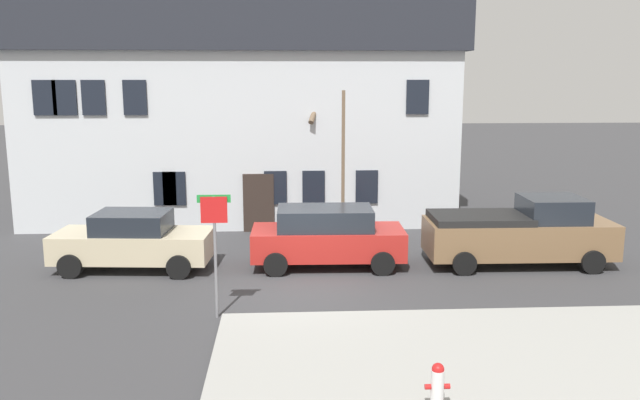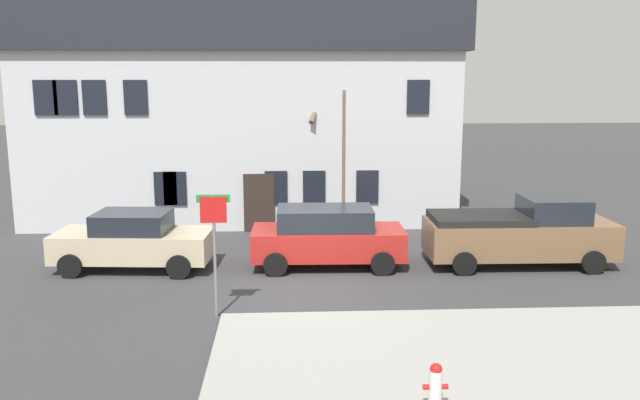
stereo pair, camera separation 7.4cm
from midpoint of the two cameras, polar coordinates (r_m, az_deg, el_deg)
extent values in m
plane|color=#38383A|center=(17.25, -1.49, -7.96)|extent=(120.00, 120.00, 0.00)
cube|color=#999993|center=(12.70, 18.42, -15.37)|extent=(11.85, 7.82, 0.12)
cube|color=silver|center=(26.91, -6.49, 5.73)|extent=(16.00, 7.21, 6.40)
cube|color=#23262D|center=(26.87, -6.69, 14.94)|extent=(16.50, 7.71, 2.23)
cube|color=#2D231E|center=(23.55, -5.24, -0.25)|extent=(1.10, 0.12, 2.10)
cube|color=black|center=(23.83, -13.23, 0.98)|extent=(0.80, 0.08, 1.20)
cube|color=black|center=(23.77, -12.45, 0.99)|extent=(0.80, 0.08, 1.20)
cube|color=black|center=(23.44, -3.77, 1.09)|extent=(0.80, 0.08, 1.20)
cube|color=black|center=(23.46, -0.43, 1.12)|extent=(0.80, 0.08, 1.20)
cube|color=black|center=(23.62, 4.23, 1.16)|extent=(0.80, 0.08, 1.20)
cube|color=black|center=(24.53, -22.72, 8.23)|extent=(0.80, 0.08, 1.20)
cube|color=black|center=(24.31, -21.23, 8.32)|extent=(0.80, 0.08, 1.20)
cube|color=black|center=(24.03, -19.00, 8.45)|extent=(0.80, 0.08, 1.20)
cube|color=black|center=(23.68, -15.69, 8.60)|extent=(0.80, 0.08, 1.20)
cube|color=black|center=(23.59, 8.65, 8.87)|extent=(0.80, 0.08, 1.20)
cylinder|color=brown|center=(24.63, -14.23, 4.96)|extent=(0.50, 0.50, 6.36)
cylinder|color=brown|center=(24.76, -11.95, 10.28)|extent=(1.03, 2.18, 1.50)
cylinder|color=brown|center=(24.45, -13.13, 11.97)|extent=(0.25, 1.36, 1.97)
cylinder|color=brown|center=(25.54, -13.05, 10.95)|extent=(2.38, 1.06, 1.50)
cylinder|color=brown|center=(25.77, -14.71, 10.89)|extent=(2.53, 0.85, 1.46)
cylinder|color=brown|center=(23.70, 2.11, 3.46)|extent=(0.54, 0.54, 5.04)
cylinder|color=brown|center=(24.22, 0.04, 8.18)|extent=(1.70, 1.83, 1.40)
cylinder|color=brown|center=(23.78, 0.03, 8.75)|extent=(0.86, 1.87, 1.67)
cylinder|color=brown|center=(24.35, 3.18, 6.51)|extent=(1.66, 1.24, 1.42)
cube|color=#C6B793|center=(19.72, -15.84, -3.80)|extent=(4.60, 2.14, 0.79)
cube|color=#1E232B|center=(19.56, -15.94, -1.85)|extent=(2.17, 1.74, 0.58)
cylinder|color=black|center=(20.26, -10.91, -4.29)|extent=(0.70, 0.27, 0.68)
cylinder|color=black|center=(18.58, -12.10, -5.72)|extent=(0.70, 0.27, 0.68)
cylinder|color=black|center=(21.12, -19.01, -4.07)|extent=(0.70, 0.27, 0.68)
cylinder|color=black|center=(19.51, -20.84, -5.40)|extent=(0.70, 0.27, 0.68)
cube|color=#AD231E|center=(19.22, 0.81, -3.70)|extent=(4.48, 1.93, 0.83)
cube|color=#1E232B|center=(19.04, 0.54, -1.60)|extent=(2.79, 1.67, 0.62)
cylinder|color=black|center=(20.31, 4.96, -4.09)|extent=(0.68, 0.24, 0.68)
cylinder|color=black|center=(18.57, 5.60, -5.53)|extent=(0.68, 0.24, 0.68)
cylinder|color=black|center=(20.20, -3.60, -4.16)|extent=(0.68, 0.24, 0.68)
cylinder|color=black|center=(18.44, -3.79, -5.62)|extent=(0.68, 0.24, 0.68)
cube|color=brown|center=(20.22, 17.03, -3.16)|extent=(5.45, 2.01, 1.02)
cube|color=#1E232B|center=(20.38, 19.76, -0.74)|extent=(1.76, 1.72, 0.70)
cube|color=black|center=(19.73, 13.85, -1.52)|extent=(2.85, 1.89, 0.20)
cylinder|color=black|center=(21.86, 20.73, -3.69)|extent=(0.68, 0.23, 0.68)
cylinder|color=black|center=(20.17, 22.81, -5.03)|extent=(0.68, 0.23, 0.68)
cylinder|color=black|center=(20.72, 11.26, -3.96)|extent=(0.68, 0.23, 0.68)
cylinder|color=black|center=(18.93, 12.58, -5.43)|extent=(0.68, 0.23, 0.68)
cylinder|color=silver|center=(11.44, 10.22, -15.88)|extent=(0.22, 0.22, 0.64)
sphere|color=red|center=(11.29, 10.28, -14.33)|extent=(0.21, 0.21, 0.21)
cylinder|color=red|center=(11.40, 9.41, -15.79)|extent=(0.10, 0.09, 0.09)
cylinder|color=red|center=(11.46, 11.03, -15.68)|extent=(0.10, 0.09, 0.09)
cylinder|color=slate|center=(15.22, -9.02, -5.02)|extent=(0.07, 0.07, 2.86)
cube|color=red|center=(14.94, -9.15, -0.85)|extent=(0.60, 0.03, 0.60)
cube|color=#1E8C38|center=(14.93, -9.16, 0.12)|extent=(0.76, 0.02, 0.18)
camera|label=1|loc=(0.04, -89.89, 0.02)|focal=36.70mm
camera|label=2|loc=(0.04, 90.11, -0.02)|focal=36.70mm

